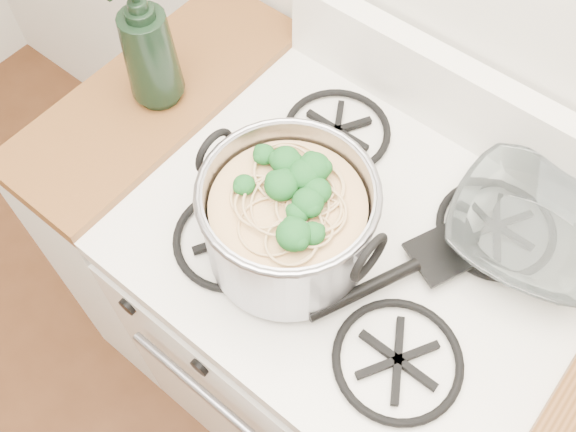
{
  "coord_description": "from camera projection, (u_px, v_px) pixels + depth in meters",
  "views": [
    {
      "loc": [
        0.24,
        0.76,
        1.87
      ],
      "look_at": [
        -0.08,
        1.16,
        1.03
      ],
      "focal_mm": 40.0,
      "sensor_mm": 36.0,
      "label": 1
    }
  ],
  "objects": [
    {
      "name": "bottle",
      "position": [
        147.0,
        43.0,
        1.13
      ],
      "size": [
        0.11,
        0.11,
        0.27
      ],
      "primitive_type": "imported",
      "rotation": [
        0.0,
        0.0,
        0.02
      ],
      "color": "black",
      "rests_on": "counter_left"
    },
    {
      "name": "spatula",
      "position": [
        445.0,
        250.0,
        1.06
      ],
      "size": [
        0.39,
        0.4,
        0.02
      ],
      "primitive_type": null,
      "rotation": [
        0.0,
        0.0,
        -0.42
      ],
      "color": "black",
      "rests_on": "gas_range"
    },
    {
      "name": "gas_range",
      "position": [
        343.0,
        333.0,
        1.51
      ],
      "size": [
        0.76,
        0.66,
        0.92
      ],
      "color": "white",
      "rests_on": "ground"
    },
    {
      "name": "counter_left",
      "position": [
        187.0,
        212.0,
        1.65
      ],
      "size": [
        0.25,
        0.65,
        0.92
      ],
      "color": "silver",
      "rests_on": "ground"
    },
    {
      "name": "stock_pot",
      "position": [
        288.0,
        222.0,
        1.0
      ],
      "size": [
        0.3,
        0.27,
        0.19
      ],
      "color": "#9999A1",
      "rests_on": "gas_range"
    },
    {
      "name": "glass_bowl",
      "position": [
        528.0,
        234.0,
        1.07
      ],
      "size": [
        0.12,
        0.12,
        0.03
      ],
      "primitive_type": "imported",
      "rotation": [
        0.0,
        0.0,
        0.14
      ],
      "color": "white",
      "rests_on": "gas_range"
    }
  ]
}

